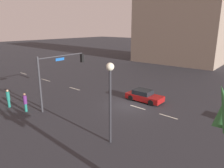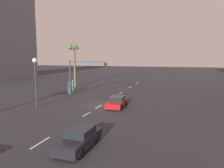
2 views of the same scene
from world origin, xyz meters
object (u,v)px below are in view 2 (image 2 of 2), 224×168
at_px(pedestrian_0, 69,87).
at_px(palm_tree_0, 74,54).
at_px(pedestrian_1, 73,85).
at_px(streetlamp, 35,73).
at_px(car_2, 117,102).
at_px(traffic_signal, 83,71).
at_px(car_0, 79,139).

bearing_deg(pedestrian_0, palm_tree_0, 20.14).
bearing_deg(pedestrian_1, streetlamp, -171.81).
relative_size(pedestrian_0, palm_tree_0, 0.21).
relative_size(streetlamp, pedestrian_1, 3.08).
xyz_separation_m(car_2, palm_tree_0, (14.04, 12.95, 6.05)).
distance_m(streetlamp, pedestrian_0, 10.76).
bearing_deg(pedestrian_0, streetlamp, -173.14).
bearing_deg(traffic_signal, car_2, -129.74).
bearing_deg(car_0, streetlamp, 48.48).
xyz_separation_m(pedestrian_1, palm_tree_0, (4.43, 1.93, 5.62)).
bearing_deg(streetlamp, palm_tree_0, 12.38).
relative_size(car_2, palm_tree_0, 0.46).
bearing_deg(pedestrian_1, car_0, -151.20).
relative_size(car_2, traffic_signal, 0.69).
bearing_deg(car_0, pedestrian_0, 30.51).
relative_size(car_0, palm_tree_0, 0.46).
relative_size(pedestrian_0, pedestrian_1, 1.00).
relative_size(car_2, pedestrian_0, 2.21).
bearing_deg(car_0, traffic_signal, 24.11).
height_order(car_0, palm_tree_0, palm_tree_0).
relative_size(car_2, pedestrian_1, 2.20).
bearing_deg(pedestrian_0, traffic_signal, -109.99).
xyz_separation_m(pedestrian_0, palm_tree_0, (6.88, 2.52, 5.63)).
bearing_deg(car_2, streetlamp, 108.36).
bearing_deg(car_0, pedestrian_1, 28.80).
xyz_separation_m(car_2, pedestrian_1, (9.62, 11.03, 0.43)).
bearing_deg(streetlamp, pedestrian_0, 6.86).
distance_m(car_0, pedestrian_1, 24.58).
height_order(car_2, pedestrian_1, pedestrian_1).
distance_m(pedestrian_0, pedestrian_1, 2.52).
bearing_deg(palm_tree_0, pedestrian_1, -156.45).
relative_size(streetlamp, pedestrian_0, 3.10).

